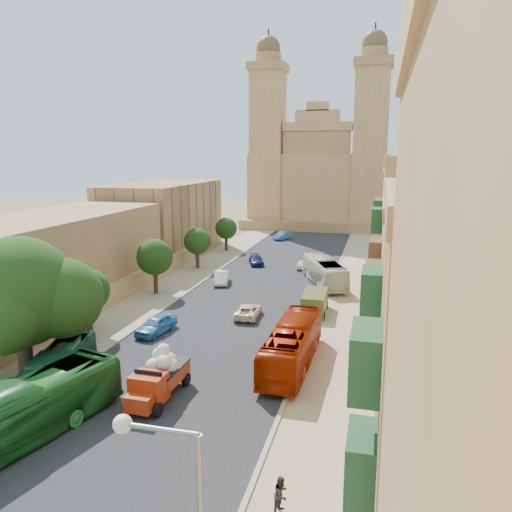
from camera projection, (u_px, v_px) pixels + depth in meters
The scene contains 34 objects.
ground at pixel (134, 430), 25.63m from camera, with size 260.00×260.00×0.00m, color brown.
road_surface at pixel (265, 285), 54.15m from camera, with size 14.00×140.00×0.01m, color black.
sidewalk_east at pixel (354, 291), 51.90m from camera, with size 5.00×140.00×0.01m, color #9E8567.
sidewalk_west at pixel (183, 280), 56.40m from camera, with size 5.00×140.00×0.01m, color #9E8567.
kerb_east at pixel (330, 288), 52.48m from camera, with size 0.25×140.00×0.12m, color #9E8567.
kerb_west at pixel (204, 281), 55.80m from camera, with size 0.25×140.00×0.12m, color #9E8567.
townhouse_a at pixel (494, 369), 17.72m from camera, with size 9.00×14.00×16.40m.
townhouse_b at pixel (445, 289), 31.18m from camera, with size 9.00×14.00×14.90m.
townhouse_c at pixel (427, 235), 44.24m from camera, with size 9.00×14.00×17.40m.
townhouse_d at pixel (417, 223), 57.70m from camera, with size 9.00×14.00×15.90m.
west_wall at pixel (113, 294), 47.43m from camera, with size 1.00×40.00×1.80m, color #A97A4C.
west_building_low at pixel (47, 261), 46.17m from camera, with size 10.00×28.00×8.40m, color #966A41.
west_building_mid at pixel (164, 218), 70.73m from camera, with size 10.00×22.00×10.00m, color tan.
church at pixel (320, 177), 98.48m from camera, with size 28.00×22.50×36.30m.
ficus_tree at pixel (21, 296), 30.60m from camera, with size 9.09×8.36×9.09m.
street_tree_a at pixel (88, 291), 38.71m from camera, with size 3.42×3.42×5.25m.
street_tree_b at pixel (155, 257), 50.06m from camera, with size 3.66×3.66×5.63m.
street_tree_c at pixel (197, 241), 61.56m from camera, with size 3.27×3.27×5.03m.
street_tree_d at pixel (226, 228), 72.98m from camera, with size 3.19×3.19×4.90m.
red_truck at pixel (158, 377), 28.73m from camera, with size 2.19×5.27×3.04m.
olive_pickup at pixel (315, 303), 44.39m from camera, with size 2.22×4.66×1.90m.
bus_green_south at pixel (23, 413), 24.34m from camera, with size 2.57×10.99×3.06m, color #1E6324.
bus_green_north at pixel (56, 371), 29.65m from camera, with size 2.10×8.99×2.50m, color #184B2D.
bus_red_east at pixel (292, 345), 33.19m from camera, with size 2.46×10.49×2.92m, color #9B1D00.
bus_cream_east at pixel (324, 272), 54.09m from camera, with size 2.41×10.31×2.87m, color beige.
car_blue_a at pixel (156, 325), 39.38m from camera, with size 1.69×4.20×1.43m, color teal.
car_white_a at pixel (221, 277), 54.62m from camera, with size 1.44×4.12×1.36m, color white.
car_cream at pixel (248, 311), 43.29m from camera, with size 1.91×4.14×1.15m, color #FFE2C2.
car_dkblue at pixel (256, 260), 64.04m from camera, with size 1.66×4.09×1.19m, color #0F144A.
car_white_b at pixel (302, 264), 61.76m from camera, with size 1.30×3.23×1.10m, color white.
car_blue_b at pixel (282, 236), 82.90m from camera, with size 1.40×4.01×1.32m, color #34639E.
pedestrian_a at pixel (315, 336), 36.91m from camera, with size 0.54×0.35×1.47m, color #252326.
pedestrian_b at pixel (281, 495), 19.62m from camera, with size 0.74×0.58×1.52m, color #282621.
pedestrian_c at pixel (356, 363), 31.58m from camera, with size 1.08×0.45×1.84m, color #323039.
Camera 1 is at (11.74, -21.11, 13.89)m, focal length 35.00 mm.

